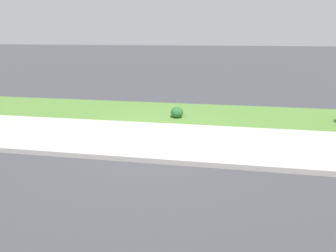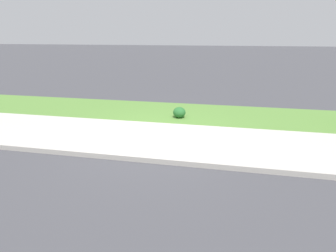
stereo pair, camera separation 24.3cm
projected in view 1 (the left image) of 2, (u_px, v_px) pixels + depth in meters
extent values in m
plane|color=#424247|center=(153.00, 138.00, 6.87)|extent=(120.00, 120.00, 0.00)
cube|color=#BCB7AD|center=(153.00, 138.00, 6.87)|extent=(18.00, 2.48, 0.01)
cube|color=#568438|center=(168.00, 112.00, 9.21)|extent=(18.00, 2.53, 0.01)
cube|color=#BCB7AD|center=(140.00, 159.00, 5.62)|extent=(18.00, 0.16, 0.12)
ellipsoid|color=#28662D|center=(177.00, 112.00, 8.55)|extent=(0.41, 0.41, 0.35)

